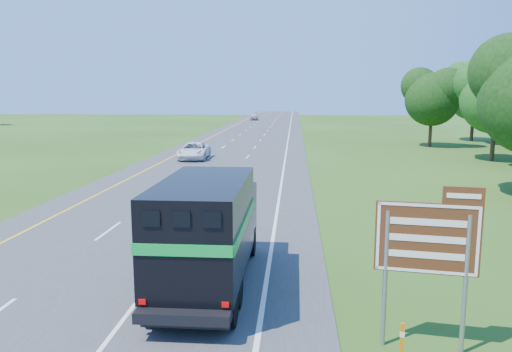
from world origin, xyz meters
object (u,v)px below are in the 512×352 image
object	(u,v)px
far_car	(254,116)
exit_sign	(429,245)
white_suv	(194,151)
horse_truck	(208,229)

from	to	relation	value
far_car	exit_sign	world-z (taller)	exit_sign
white_suv	exit_sign	bearing A→B (deg)	-72.06
horse_truck	white_suv	distance (m)	31.86
horse_truck	exit_sign	bearing A→B (deg)	-30.83
horse_truck	white_suv	world-z (taller)	horse_truck
white_suv	far_car	size ratio (longest dim) A/B	1.11
white_suv	far_car	distance (m)	73.33
horse_truck	exit_sign	xyz separation A→B (m)	(5.76, -3.46, 0.67)
far_car	exit_sign	distance (m)	108.68
white_suv	far_car	xyz separation A→B (m)	(-0.35, 73.33, 0.08)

